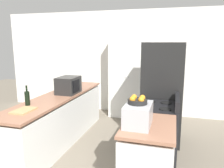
% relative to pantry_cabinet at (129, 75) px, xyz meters
% --- Properties ---
extents(wall_back, '(7.00, 0.06, 2.60)m').
position_rel_pantry_cabinet_xyz_m(wall_back, '(-0.05, 0.30, 0.28)').
color(wall_back, white).
rests_on(wall_back, ground_plane).
extents(counter_left, '(0.60, 2.76, 0.88)m').
position_rel_pantry_cabinet_xyz_m(counter_left, '(-0.92, -1.81, -0.59)').
color(counter_left, silver).
rests_on(counter_left, ground_plane).
extents(counter_right, '(0.60, 0.86, 0.88)m').
position_rel_pantry_cabinet_xyz_m(counter_right, '(0.81, -2.76, -0.59)').
color(counter_right, silver).
rests_on(counter_right, ground_plane).
extents(pantry_cabinet, '(0.92, 0.53, 2.04)m').
position_rel_pantry_cabinet_xyz_m(pantry_cabinet, '(0.00, 0.00, 0.00)').
color(pantry_cabinet, white).
rests_on(pantry_cabinet, ground_plane).
extents(stove, '(0.66, 0.71, 1.04)m').
position_rel_pantry_cabinet_xyz_m(stove, '(0.83, -1.95, -0.57)').
color(stove, black).
rests_on(stove, ground_plane).
extents(refrigerator, '(0.73, 0.78, 1.82)m').
position_rel_pantry_cabinet_xyz_m(refrigerator, '(0.86, -1.16, -0.11)').
color(refrigerator, black).
rests_on(refrigerator, ground_plane).
extents(microwave, '(0.35, 0.44, 0.31)m').
position_rel_pantry_cabinet_xyz_m(microwave, '(-0.82, -1.60, 0.02)').
color(microwave, black).
rests_on(microwave, counter_left).
extents(wine_bottle, '(0.07, 0.07, 0.31)m').
position_rel_pantry_cabinet_xyz_m(wine_bottle, '(-1.05, -2.48, -0.02)').
color(wine_bottle, black).
rests_on(wine_bottle, counter_left).
extents(toaster_oven, '(0.30, 0.44, 0.25)m').
position_rel_pantry_cabinet_xyz_m(toaster_oven, '(0.68, -2.81, -0.01)').
color(toaster_oven, '#B2B2B7').
rests_on(toaster_oven, counter_right).
extents(fruit_bowl, '(0.22, 0.22, 0.09)m').
position_rel_pantry_cabinet_xyz_m(fruit_bowl, '(0.67, -2.79, 0.15)').
color(fruit_bowl, black).
rests_on(fruit_bowl, toaster_oven).
extents(cutting_board, '(0.23, 0.33, 0.02)m').
position_rel_pantry_cabinet_xyz_m(cutting_board, '(-0.92, -2.74, -0.13)').
color(cutting_board, tan).
rests_on(cutting_board, counter_left).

